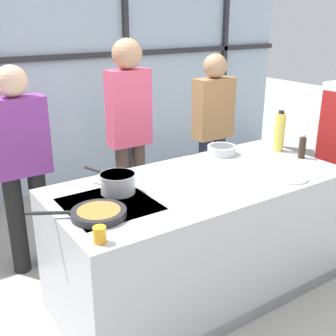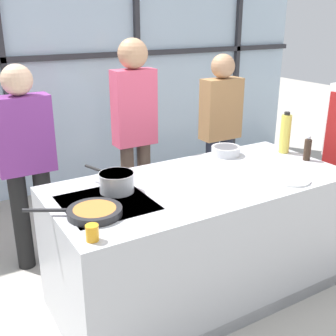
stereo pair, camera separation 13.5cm
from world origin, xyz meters
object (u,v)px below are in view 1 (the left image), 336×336
spectator_far_left (21,160)px  white_plate (289,178)px  spectator_center_right (213,126)px  frying_pan (98,213)px  juice_glass_near (100,235)px  mixing_bowl (222,150)px  saucepan (117,183)px  oil_bottle (280,132)px  spectator_center_left (129,126)px  pepper_grinder (302,147)px

spectator_far_left → white_plate: 1.98m
spectator_center_right → frying_pan: 2.11m
white_plate → frying_pan: bearing=171.7°
white_plate → juice_glass_near: juice_glass_near is taller
mixing_bowl → spectator_far_left: bearing=155.2°
saucepan → oil_bottle: size_ratio=1.21×
spectator_center_left → juice_glass_near: spectator_center_left is taller
frying_pan → mixing_bowl: (1.32, 0.48, 0.01)m
spectator_center_left → oil_bottle: bearing=138.0°
spectator_center_right → frying_pan: spectator_center_right is taller
spectator_center_left → white_plate: spectator_center_left is taller
oil_bottle → mixing_bowl: bearing=157.2°
juice_glass_near → saucepan: bearing=54.6°
juice_glass_near → white_plate: bearing=2.6°
spectator_far_left → juice_glass_near: spectator_far_left is taller
saucepan → mixing_bowl: bearing=12.3°
white_plate → pepper_grinder: bearing=30.8°
frying_pan → juice_glass_near: (-0.11, -0.26, 0.02)m
frying_pan → pepper_grinder: (1.79, 0.06, 0.07)m
white_plate → oil_bottle: bearing=49.4°
spectator_center_left → spectator_center_right: size_ratio=1.10×
white_plate → pepper_grinder: (0.43, 0.25, 0.08)m
oil_bottle → spectator_far_left: bearing=155.7°
juice_glass_near → frying_pan: bearing=67.5°
mixing_bowl → oil_bottle: oil_bottle is taller
white_plate → oil_bottle: oil_bottle is taller
spectator_center_right → mixing_bowl: (-0.45, -0.66, 0.00)m
spectator_center_right → spectator_center_left: bearing=-0.0°
spectator_center_left → pepper_grinder: size_ratio=9.07×
pepper_grinder → spectator_center_right: bearing=90.8°
saucepan → pepper_grinder: 1.55m
spectator_center_left → spectator_center_right: spectator_center_left is taller
saucepan → pepper_grinder: pepper_grinder is taller
spectator_far_left → oil_bottle: size_ratio=4.85×
spectator_far_left → frying_pan: size_ratio=3.20×
spectator_center_right → pepper_grinder: 1.09m
juice_glass_near → pepper_grinder: bearing=9.6°
spectator_center_left → spectator_center_right: bearing=180.0°
spectator_center_left → white_plate: 1.45m
frying_pan → saucepan: saucepan is taller
spectator_center_right → oil_bottle: bearing=90.3°
saucepan → mixing_bowl: size_ratio=1.75×
saucepan → spectator_center_right: bearing=30.4°
spectator_center_left → pepper_grinder: bearing=131.3°
white_plate → mixing_bowl: bearing=93.0°
saucepan → pepper_grinder: (1.53, -0.19, 0.02)m
spectator_center_right → mixing_bowl: size_ratio=6.98×
spectator_center_left → oil_bottle: 1.27m
spectator_far_left → white_plate: bearing=137.6°
spectator_far_left → white_plate: (1.46, -1.34, -0.03)m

